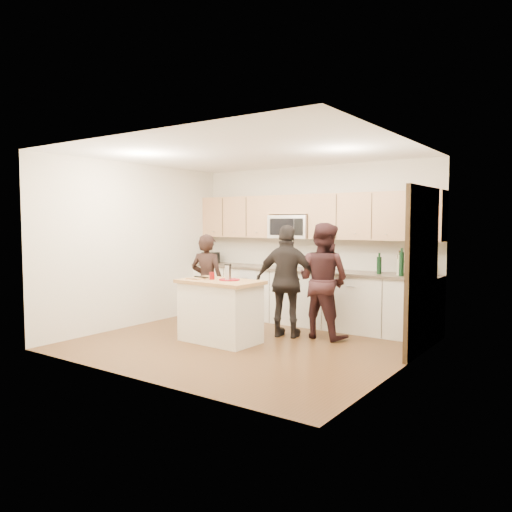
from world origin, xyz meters
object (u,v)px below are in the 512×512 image
Objects in this scene: island at (220,311)px; woman_right at (288,281)px; woman_center at (323,281)px; toaster at (211,258)px; woman_left at (207,282)px.

woman_right is at bearing 54.00° from island.
woman_center is 0.53m from woman_right.
toaster is 2.54m from woman_right.
woman_right is (2.34, -0.98, -0.20)m from toaster.
toaster is at bearing -64.41° from woman_left.
woman_right is at bearing 178.50° from woman_left.
woman_left is at bearing 144.66° from island.
island is 0.71× the size of woman_center.
woman_center is at bearing -14.22° from toaster.
woman_center reaches higher than island.
island is at bearing 36.50° from woman_right.
toaster is (-1.70, 1.80, 0.59)m from island.
island is 0.79× the size of woman_left.
island is 1.60m from woman_center.
woman_right is (-0.45, -0.27, -0.02)m from woman_center.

